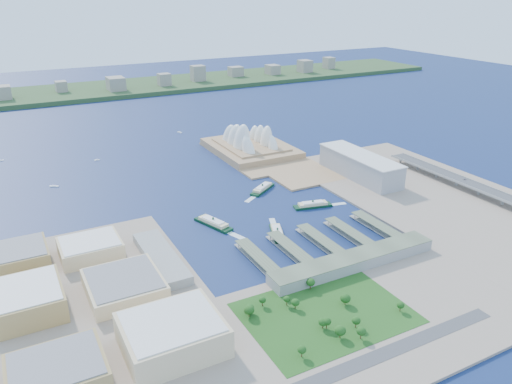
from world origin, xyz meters
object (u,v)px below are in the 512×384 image
ferry_a (213,221)px  ferry_d (313,204)px  ferry_c (277,232)px  toaster_building (360,166)px  ferry_b (262,187)px  opera_house (251,135)px  car_c (465,179)px

ferry_a → ferry_d: ferry_a is taller
ferry_c → toaster_building: bearing=-131.4°
toaster_building → ferry_d: (-127.95, -59.62, -15.45)m
ferry_a → ferry_c: bearing=-65.6°
ferry_b → ferry_d: ferry_b is taller
toaster_building → opera_house: bearing=114.2°
opera_house → ferry_c: opera_house is taller
ferry_c → car_c: 322.57m
ferry_c → ferry_d: (85.46, 50.42, 0.08)m
toaster_building → ferry_b: size_ratio=2.88×
opera_house → car_c: (199.00, -309.97, -16.54)m
ferry_d → car_c: 242.46m
ferry_d → car_c: bearing=-89.8°
toaster_building → ferry_a: bearing=-169.9°
ferry_c → ferry_b: bearing=-90.1°
opera_house → ferry_b: opera_house is taller
toaster_building → ferry_b: bearing=170.9°
ferry_a → ferry_d: size_ratio=1.09×
ferry_a → ferry_c: size_ratio=1.11×
ferry_a → opera_house: bearing=34.8°
car_c → ferry_b: bearing=-26.8°
ferry_b → opera_house: bearing=123.9°
opera_house → toaster_building: size_ratio=1.16×
opera_house → car_c: size_ratio=42.97×
toaster_building → ferry_a: (-271.84, -48.36, -14.99)m
ferry_d → car_c: size_ratio=12.76×
ferry_d → opera_house: bearing=3.8°
opera_house → car_c: 368.73m
ferry_a → ferry_c: ferry_a is taller
ferry_a → ferry_b: (111.61, 74.15, -0.42)m
ferry_a → ferry_b: ferry_a is taller
opera_house → ferry_d: opera_house is taller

